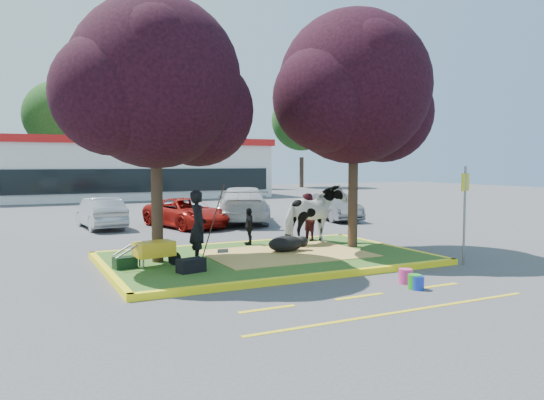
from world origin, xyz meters
name	(u,v)px	position (x,y,z in m)	size (l,w,h in m)	color
ground	(266,261)	(0.00, 0.00, 0.00)	(90.00, 90.00, 0.00)	#424244
median_island	(266,258)	(0.00, 0.00, 0.07)	(8.00, 5.00, 0.15)	#2C541A
curb_near	(317,277)	(0.00, -2.58, 0.07)	(8.30, 0.16, 0.15)	yellow
curb_far	(230,245)	(0.00, 2.58, 0.07)	(8.30, 0.16, 0.15)	yellow
curb_left	(107,272)	(-4.08, 0.00, 0.07)	(0.16, 5.30, 0.15)	yellow
curb_right	(389,247)	(4.08, 0.00, 0.07)	(0.16, 5.30, 0.15)	yellow
straw_bedding	(286,253)	(0.60, 0.00, 0.15)	(4.20, 3.00, 0.01)	#DAB45A
tree_purple_left	(156,90)	(-2.78, 0.38, 4.36)	(5.06, 4.20, 6.51)	black
tree_purple_right	(355,94)	(2.92, 0.18, 4.56)	(5.30, 4.40, 6.82)	black
fire_lane_stripe_a	(267,309)	(-2.00, -4.20, 0.00)	(1.10, 0.12, 0.01)	yellow
fire_lane_stripe_b	(360,296)	(0.00, -4.20, 0.00)	(1.10, 0.12, 0.01)	yellow
fire_lane_stripe_c	(437,286)	(2.00, -4.20, 0.00)	(1.10, 0.12, 0.01)	yellow
fire_lane_long	(400,312)	(0.00, -5.40, 0.00)	(6.00, 0.10, 0.01)	yellow
retail_building	(129,168)	(2.00, 27.98, 2.25)	(20.40, 8.40, 4.40)	silver
treeline	(98,106)	(1.23, 37.61, 7.73)	(46.58, 7.80, 14.63)	black
cow	(314,215)	(2.16, 1.13, 1.05)	(0.97, 2.12, 1.79)	white
calf	(286,244)	(0.73, 0.27, 0.37)	(1.04, 0.59, 0.45)	black
handler	(198,226)	(-1.90, -0.06, 1.04)	(0.65, 0.42, 1.77)	black
visitor_a	(308,217)	(2.36, 1.87, 0.90)	(0.73, 0.57, 1.50)	#48141D
visitor_b	(249,226)	(0.34, 1.89, 0.70)	(0.65, 0.27, 1.11)	black
wheelbarrow	(155,249)	(-3.02, -0.21, 0.56)	(1.59, 0.70, 0.60)	black
gear_bag_dark	(191,265)	(-2.45, -1.21, 0.31)	(0.61, 0.33, 0.31)	black
gear_bag_green	(125,263)	(-3.70, -0.11, 0.29)	(0.51, 0.32, 0.27)	black
sign_post	(465,204)	(4.30, -2.70, 1.55)	(0.35, 0.12, 2.52)	slate
bucket_green	(415,282)	(1.39, -4.19, 0.15)	(0.28, 0.28, 0.30)	#1D9A17
bucket_pink	(405,276)	(1.55, -3.71, 0.16)	(0.30, 0.30, 0.32)	#E23282
bucket_blue	(418,283)	(1.40, -4.26, 0.14)	(0.27, 0.27, 0.28)	#1634B6
car_silver	(100,213)	(-2.86, 9.30, 0.62)	(1.30, 3.74, 1.23)	#9CA0A4
car_red	(186,213)	(0.29, 8.08, 0.59)	(1.96, 4.24, 1.18)	#A1140D
car_white	(243,205)	(3.05, 8.74, 0.78)	(2.19, 5.38, 1.56)	silver
car_grey	(334,207)	(7.14, 7.71, 0.60)	(1.28, 3.66, 1.21)	#5B5D63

